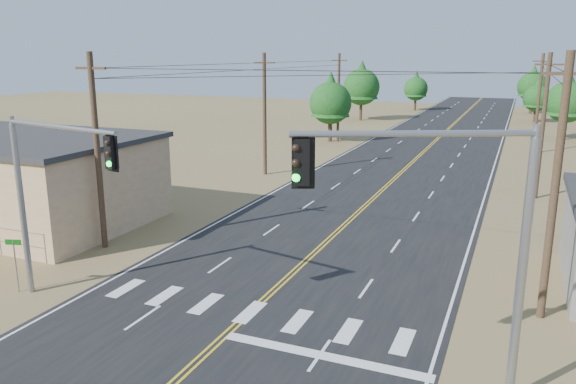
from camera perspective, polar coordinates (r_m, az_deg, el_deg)
The scene contains 16 objects.
road at distance 42.30m, azimuth 9.51°, elevation 0.15°, with size 15.00×200.00×0.02m, color black.
utility_pole_left_near at distance 29.96m, azimuth -18.80°, elevation 3.98°, with size 1.80×0.30×10.00m.
utility_pole_left_mid at distance 46.71m, azimuth -2.39°, elevation 7.97°, with size 1.80×0.30×10.00m.
utility_pole_left_far at distance 65.31m, azimuth 5.15°, elevation 9.59°, with size 1.80×0.30×10.00m.
utility_pole_right_near at distance 22.64m, azimuth 25.50°, elevation 0.37°, with size 1.80×0.30×10.00m.
utility_pole_right_mid at distance 42.39m, azimuth 24.46°, elevation 6.16°, with size 1.80×0.30×10.00m.
utility_pole_right_far at distance 62.30m, azimuth 24.08°, elevation 8.26°, with size 1.80×0.30×10.00m.
signal_mast_left at distance 23.65m, azimuth -23.49°, elevation 1.02°, with size 6.33×1.68×7.49m.
signal_mast_right at distance 15.79m, azimuth 16.94°, elevation -2.96°, with size 6.02×3.01×8.08m.
street_sign at distance 26.33m, azimuth -26.00°, elevation -5.97°, with size 0.68×0.23×2.35m.
tree_left_near at distance 65.30m, azimuth 4.34°, elevation 9.43°, with size 4.82×4.82×8.04m.
tree_left_mid at distance 87.44m, azimuth 7.49°, elevation 10.89°, with size 5.48×5.48×9.13m.
tree_left_far at distance 104.97m, azimuth 12.88°, elevation 10.42°, with size 4.21×4.21×7.02m.
tree_right_near at distance 74.00m, azimuth 26.55°, elevation 8.57°, with size 4.85×4.85×8.08m.
tree_right_mid at distance 91.75m, azimuth 23.96°, elevation 8.94°, with size 3.87×3.87×6.45m.
tree_right_far at distance 105.24m, azimuth 23.63°, elevation 10.04°, with size 4.94×4.94×8.23m.
Camera 1 is at (9.16, -10.10, 9.85)m, focal length 35.00 mm.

